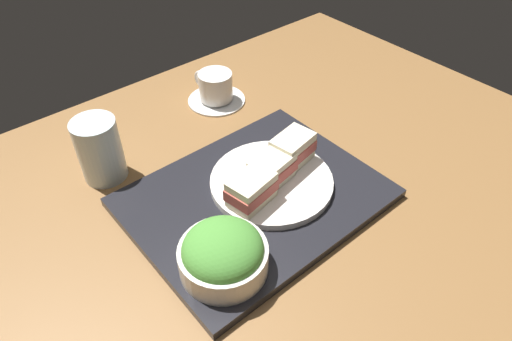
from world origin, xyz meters
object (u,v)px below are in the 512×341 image
(sandwich_plate, at_px, (272,182))
(salad_bowl, at_px, (223,254))
(sandwich_near, at_px, (250,188))
(sandwich_far, at_px, (292,149))
(drinking_glass, at_px, (100,150))
(coffee_cup, at_px, (215,89))
(sandwich_middle, at_px, (272,169))

(sandwich_plate, relative_size, salad_bowl, 1.65)
(sandwich_near, distance_m, sandwich_far, 0.12)
(drinking_glass, bearing_deg, salad_bowl, -84.07)
(coffee_cup, bearing_deg, sandwich_plate, -108.35)
(sandwich_plate, bearing_deg, coffee_cup, 71.65)
(sandwich_near, bearing_deg, sandwich_plate, 12.33)
(salad_bowl, height_order, drinking_glass, drinking_glass)
(sandwich_middle, distance_m, drinking_glass, 0.31)
(sandwich_middle, bearing_deg, sandwich_plate, -90.00)
(sandwich_middle, height_order, drinking_glass, drinking_glass)
(sandwich_far, bearing_deg, sandwich_near, -167.67)
(sandwich_far, relative_size, coffee_cup, 0.66)
(sandwich_middle, xyz_separation_m, coffee_cup, (0.10, 0.30, -0.02))
(sandwich_far, height_order, drinking_glass, drinking_glass)
(sandwich_near, relative_size, sandwich_far, 1.03)
(coffee_cup, xyz_separation_m, drinking_glass, (-0.30, -0.07, 0.03))
(sandwich_near, distance_m, coffee_cup, 0.35)
(sandwich_far, distance_m, salad_bowl, 0.25)
(sandwich_plate, height_order, salad_bowl, salad_bowl)
(sandwich_near, distance_m, salad_bowl, 0.13)
(sandwich_plate, relative_size, sandwich_middle, 2.48)
(sandwich_plate, xyz_separation_m, sandwich_far, (0.06, 0.01, 0.03))
(coffee_cup, relative_size, drinking_glass, 1.07)
(sandwich_plate, distance_m, coffee_cup, 0.31)
(salad_bowl, relative_size, coffee_cup, 1.02)
(sandwich_plate, relative_size, drinking_glass, 1.80)
(coffee_cup, bearing_deg, salad_bowl, -125.02)
(sandwich_plate, relative_size, coffee_cup, 1.68)
(sandwich_plate, height_order, drinking_glass, drinking_glass)
(sandwich_middle, distance_m, salad_bowl, 0.19)
(sandwich_middle, bearing_deg, coffee_cup, 71.65)
(coffee_cup, height_order, drinking_glass, drinking_glass)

